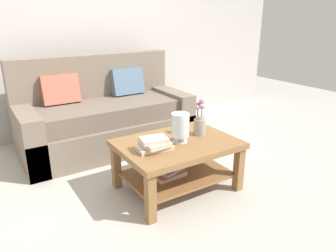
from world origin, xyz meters
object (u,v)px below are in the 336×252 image
Objects in this scene: couch at (104,117)px; flower_pitcher at (200,123)px; book_stack_main at (154,144)px; glass_hurricane_vase at (180,126)px; coffee_table at (176,156)px.

couch reaches higher than flower_pitcher.
book_stack_main is at bearing -171.02° from flower_pitcher.
glass_hurricane_vase is (0.27, 0.03, 0.10)m from book_stack_main.
book_stack_main is at bearing -169.02° from coffee_table.
flower_pitcher reaches higher than glass_hurricane_vase.
glass_hurricane_vase is at bearing -168.24° from flower_pitcher.
flower_pitcher is at bearing -70.73° from couch.
book_stack_main is (-0.25, -0.05, 0.18)m from coffee_table.
glass_hurricane_vase is (0.18, -1.31, 0.24)m from couch.
couch is 1.30m from coffee_table.
coffee_table is at bearing 10.98° from book_stack_main.
glass_hurricane_vase reaches higher than coffee_table.
couch reaches higher than coffee_table.
flower_pitcher is at bearing 8.98° from book_stack_main.
book_stack_main is 0.54m from flower_pitcher.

